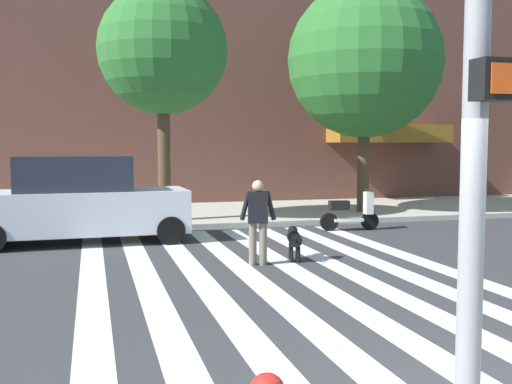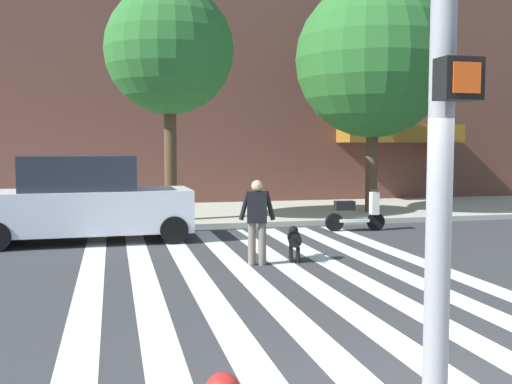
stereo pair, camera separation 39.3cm
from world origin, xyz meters
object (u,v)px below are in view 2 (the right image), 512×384
parked_car_behind_first (86,201)px  pedestrian_dog_walker (257,217)px  street_tree_middle (373,60)px  parked_scooter (355,213)px  street_tree_nearest (169,51)px  dog_on_leash (294,238)px

parked_car_behind_first → pedestrian_dog_walker: 4.90m
street_tree_middle → pedestrian_dog_walker: (-5.41, -6.70, -4.05)m
parked_scooter → street_tree_nearest: bearing=154.4°
street_tree_nearest → street_tree_middle: 6.50m
pedestrian_dog_walker → street_tree_nearest: bearing=99.9°
parked_scooter → dog_on_leash: bearing=-128.4°
dog_on_leash → street_tree_nearest: bearing=108.1°
parked_car_behind_first → pedestrian_dog_walker: parked_car_behind_first is taller
pedestrian_dog_walker → parked_car_behind_first: bearing=132.6°
parked_scooter → dog_on_leash: 4.53m
parked_scooter → parked_car_behind_first: bearing=-178.2°
parked_car_behind_first → dog_on_leash: bearing=-38.8°
street_tree_middle → dog_on_leash: (-4.58, -6.43, -4.53)m
parked_car_behind_first → dog_on_leash: (4.15, -3.33, -0.53)m
pedestrian_dog_walker → parked_scooter: bearing=46.3°
street_tree_nearest → dog_on_leash: bearing=-71.9°
parked_car_behind_first → street_tree_middle: 10.08m
street_tree_nearest → dog_on_leash: 7.58m
street_tree_nearest → street_tree_middle: street_tree_middle is taller
parked_car_behind_first → pedestrian_dog_walker: (3.31, -3.60, -0.05)m
parked_car_behind_first → parked_scooter: bearing=1.8°
parked_car_behind_first → street_tree_middle: (8.72, 3.10, 4.00)m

